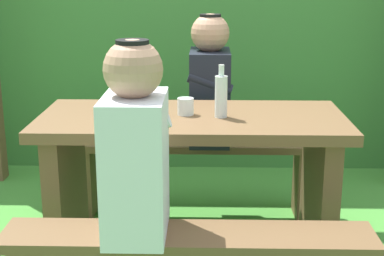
% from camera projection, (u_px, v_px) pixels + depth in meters
% --- Properties ---
extents(hedge_backdrop, '(6.40, 0.90, 1.80)m').
position_uv_depth(hedge_backdrop, '(198.00, 37.00, 4.41)').
color(hedge_backdrop, '#397533').
rests_on(hedge_backdrop, ground_plane).
extents(picnic_table, '(1.40, 0.64, 0.75)m').
position_uv_depth(picnic_table, '(192.00, 165.00, 2.70)').
color(picnic_table, brown).
rests_on(picnic_table, ground_plane).
extents(bench_far, '(1.40, 0.24, 0.45)m').
position_uv_depth(bench_far, '(195.00, 162.00, 3.32)').
color(bench_far, brown).
rests_on(bench_far, ground_plane).
extents(person_white_shirt, '(0.25, 0.35, 0.72)m').
position_uv_depth(person_white_shirt, '(135.00, 147.00, 2.06)').
color(person_white_shirt, silver).
rests_on(person_white_shirt, bench_near).
extents(person_black_coat, '(0.25, 0.35, 0.72)m').
position_uv_depth(person_black_coat, '(210.00, 84.00, 3.19)').
color(person_black_coat, black).
rests_on(person_black_coat, bench_far).
extents(drinking_glass, '(0.08, 0.08, 0.08)m').
position_uv_depth(drinking_glass, '(186.00, 106.00, 2.63)').
color(drinking_glass, silver).
rests_on(drinking_glass, picnic_table).
extents(bottle_left, '(0.06, 0.06, 0.24)m').
position_uv_depth(bottle_left, '(221.00, 95.00, 2.57)').
color(bottle_left, silver).
rests_on(bottle_left, picnic_table).
extents(cell_phone, '(0.11, 0.16, 0.01)m').
position_uv_depth(cell_phone, '(142.00, 120.00, 2.54)').
color(cell_phone, black).
rests_on(cell_phone, picnic_table).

